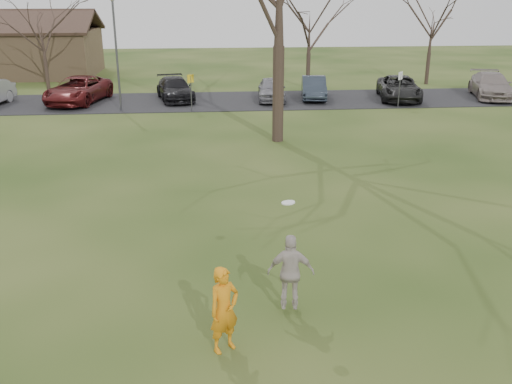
# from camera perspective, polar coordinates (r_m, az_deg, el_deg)

# --- Properties ---
(ground) EXTENTS (120.00, 120.00, 0.00)m
(ground) POSITION_cam_1_polar(r_m,az_deg,el_deg) (11.70, 1.85, -13.62)
(ground) COLOR #1E380F
(ground) RESTS_ON ground
(parking_strip) EXTENTS (62.00, 6.50, 0.04)m
(parking_strip) POSITION_cam_1_polar(r_m,az_deg,el_deg) (35.30, -3.17, 9.22)
(parking_strip) COLOR black
(parking_strip) RESTS_ON ground
(player_defender) EXTENTS (0.75, 0.68, 1.71)m
(player_defender) POSITION_cam_1_polar(r_m,az_deg,el_deg) (10.65, -3.25, -11.85)
(player_defender) COLOR orange
(player_defender) RESTS_ON ground
(car_2) EXTENTS (3.74, 6.00, 1.55)m
(car_2) POSITION_cam_1_polar(r_m,az_deg,el_deg) (36.11, -17.60, 9.86)
(car_2) COLOR #541314
(car_2) RESTS_ON parking_strip
(car_3) EXTENTS (2.78, 4.97, 1.36)m
(car_3) POSITION_cam_1_polar(r_m,az_deg,el_deg) (35.73, -8.21, 10.31)
(car_3) COLOR black
(car_3) RESTS_ON parking_strip
(car_4) EXTENTS (1.98, 4.18, 1.38)m
(car_4) POSITION_cam_1_polar(r_m,az_deg,el_deg) (35.23, 1.58, 10.39)
(car_4) COLOR gray
(car_4) RESTS_ON parking_strip
(car_5) EXTENTS (2.02, 4.34, 1.38)m
(car_5) POSITION_cam_1_polar(r_m,az_deg,el_deg) (35.96, 5.88, 10.48)
(car_5) COLOR #28313D
(car_5) RESTS_ON parking_strip
(car_6) EXTENTS (3.35, 5.52, 1.43)m
(car_6) POSITION_cam_1_polar(r_m,az_deg,el_deg) (36.64, 14.32, 10.20)
(car_6) COLOR black
(car_6) RESTS_ON parking_strip
(car_7) EXTENTS (3.44, 5.61, 1.52)m
(car_7) POSITION_cam_1_polar(r_m,az_deg,el_deg) (39.20, 22.74, 9.95)
(car_7) COLOR gray
(car_7) RESTS_ON parking_strip
(catching_play) EXTENTS (1.02, 0.53, 2.42)m
(catching_play) POSITION_cam_1_polar(r_m,az_deg,el_deg) (11.73, 3.56, -8.11)
(catching_play) COLOR #BBAFA7
(catching_play) RESTS_ON ground
(lamp_post) EXTENTS (0.34, 0.34, 6.27)m
(lamp_post) POSITION_cam_1_polar(r_m,az_deg,el_deg) (32.63, -14.07, 14.82)
(lamp_post) COLOR #47474C
(lamp_post) RESTS_ON ground
(sign_yellow) EXTENTS (0.35, 0.35, 2.08)m
(sign_yellow) POSITION_cam_1_polar(r_m,az_deg,el_deg) (32.09, -6.63, 10.65)
(sign_yellow) COLOR #47474C
(sign_yellow) RESTS_ON ground
(sign_white) EXTENTS (0.35, 0.35, 2.08)m
(sign_white) POSITION_cam_1_polar(r_m,az_deg,el_deg) (34.00, 14.40, 10.68)
(sign_white) COLOR #47474C
(sign_white) RESTS_ON ground
(small_tree_row) EXTENTS (55.00, 5.90, 8.50)m
(small_tree_row) POSITION_cam_1_polar(r_m,az_deg,el_deg) (40.23, 2.93, 16.07)
(small_tree_row) COLOR #352821
(small_tree_row) RESTS_ON ground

